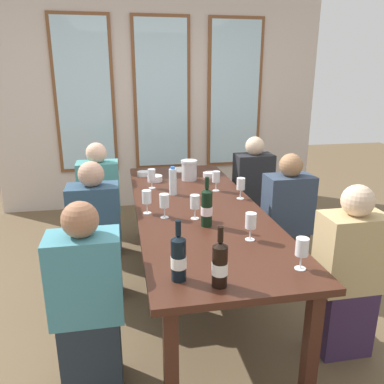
% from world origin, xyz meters
% --- Properties ---
extents(ground_plane, '(12.00, 12.00, 0.00)m').
position_xyz_m(ground_plane, '(0.00, 0.00, 0.00)').
color(ground_plane, brown).
extents(back_wall_with_windows, '(4.13, 0.10, 2.90)m').
position_xyz_m(back_wall_with_windows, '(0.00, 2.27, 1.45)').
color(back_wall_with_windows, beige).
rests_on(back_wall_with_windows, ground).
extents(dining_table, '(0.93, 2.61, 0.74)m').
position_xyz_m(dining_table, '(0.00, 0.00, 0.67)').
color(dining_table, '#402015').
rests_on(dining_table, ground).
extents(white_plate_0, '(0.22, 0.22, 0.01)m').
position_xyz_m(white_plate_0, '(0.05, 1.14, 0.74)').
color(white_plate_0, white).
rests_on(white_plate_0, dining_table).
extents(metal_pitcher, '(0.16, 0.16, 0.19)m').
position_xyz_m(metal_pitcher, '(0.08, 0.74, 0.84)').
color(metal_pitcher, silver).
rests_on(metal_pitcher, dining_table).
extents(wine_bottle_0, '(0.08, 0.08, 0.34)m').
position_xyz_m(wine_bottle_0, '(-0.02, -0.41, 0.87)').
color(wine_bottle_0, black).
rests_on(wine_bottle_0, dining_table).
extents(wine_bottle_1, '(0.08, 0.08, 0.31)m').
position_xyz_m(wine_bottle_1, '(-0.31, -1.07, 0.86)').
color(wine_bottle_1, black).
rests_on(wine_bottle_1, dining_table).
extents(wine_bottle_2, '(0.08, 0.08, 0.31)m').
position_xyz_m(wine_bottle_2, '(-0.12, -1.16, 0.86)').
color(wine_bottle_2, black).
rests_on(wine_bottle_2, dining_table).
extents(tasting_bowl_0, '(0.12, 0.12, 0.04)m').
position_xyz_m(tasting_bowl_0, '(-0.35, 0.97, 0.76)').
color(tasting_bowl_0, white).
rests_on(tasting_bowl_0, dining_table).
extents(tasting_bowl_1, '(0.13, 0.13, 0.05)m').
position_xyz_m(tasting_bowl_1, '(0.29, 0.81, 0.76)').
color(tasting_bowl_1, white).
rests_on(tasting_bowl_1, dining_table).
extents(tasting_bowl_2, '(0.14, 0.14, 0.05)m').
position_xyz_m(tasting_bowl_2, '(-0.25, 0.76, 0.77)').
color(tasting_bowl_2, white).
rests_on(tasting_bowl_2, dining_table).
extents(water_bottle, '(0.06, 0.06, 0.24)m').
position_xyz_m(water_bottle, '(-0.14, 0.31, 0.85)').
color(water_bottle, white).
rests_on(water_bottle, dining_table).
extents(wine_glass_0, '(0.07, 0.07, 0.17)m').
position_xyz_m(wine_glass_0, '(0.34, -1.08, 0.86)').
color(wine_glass_0, white).
rests_on(wine_glass_0, dining_table).
extents(wine_glass_1, '(0.07, 0.07, 0.17)m').
position_xyz_m(wine_glass_1, '(-0.07, -0.27, 0.86)').
color(wine_glass_1, white).
rests_on(wine_glass_1, dining_table).
extents(wine_glass_2, '(0.07, 0.07, 0.17)m').
position_xyz_m(wine_glass_2, '(0.24, 0.35, 0.86)').
color(wine_glass_2, white).
rests_on(wine_glass_2, dining_table).
extents(wine_glass_3, '(0.07, 0.07, 0.17)m').
position_xyz_m(wine_glass_3, '(-0.27, -0.21, 0.86)').
color(wine_glass_3, white).
rests_on(wine_glass_3, dining_table).
extents(wine_glass_4, '(0.07, 0.07, 0.17)m').
position_xyz_m(wine_glass_4, '(-0.30, 0.53, 0.86)').
color(wine_glass_4, white).
rests_on(wine_glass_4, dining_table).
extents(wine_glass_5, '(0.07, 0.07, 0.17)m').
position_xyz_m(wine_glass_5, '(-0.39, -0.10, 0.86)').
color(wine_glass_5, white).
rests_on(wine_glass_5, dining_table).
extents(wine_glass_6, '(0.07, 0.07, 0.17)m').
position_xyz_m(wine_glass_6, '(0.38, 0.10, 0.86)').
color(wine_glass_6, white).
rests_on(wine_glass_6, dining_table).
extents(wine_glass_7, '(0.07, 0.07, 0.17)m').
position_xyz_m(wine_glass_7, '(0.20, -0.68, 0.86)').
color(wine_glass_7, white).
rests_on(wine_glass_7, dining_table).
extents(seated_person_0, '(0.38, 0.24, 1.11)m').
position_xyz_m(seated_person_0, '(-0.78, 0.84, 0.53)').
color(seated_person_0, '#292C3B').
rests_on(seated_person_0, ground).
extents(seated_person_1, '(0.38, 0.24, 1.11)m').
position_xyz_m(seated_person_1, '(0.78, 0.90, 0.53)').
color(seated_person_1, '#2E232F').
rests_on(seated_person_1, ground).
extents(seated_person_2, '(0.38, 0.24, 1.11)m').
position_xyz_m(seated_person_2, '(-0.78, 0.05, 0.53)').
color(seated_person_2, '#2B3136').
rests_on(seated_person_2, ground).
extents(seated_person_3, '(0.38, 0.24, 1.11)m').
position_xyz_m(seated_person_3, '(0.78, 0.04, 0.53)').
color(seated_person_3, '#353130').
rests_on(seated_person_3, ground).
extents(seated_person_4, '(0.38, 0.24, 1.11)m').
position_xyz_m(seated_person_4, '(-0.78, -0.87, 0.53)').
color(seated_person_4, '#232C36').
rests_on(seated_person_4, ground).
extents(seated_person_5, '(0.38, 0.24, 1.11)m').
position_xyz_m(seated_person_5, '(0.78, -0.86, 0.53)').
color(seated_person_5, '#372343').
rests_on(seated_person_5, ground).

